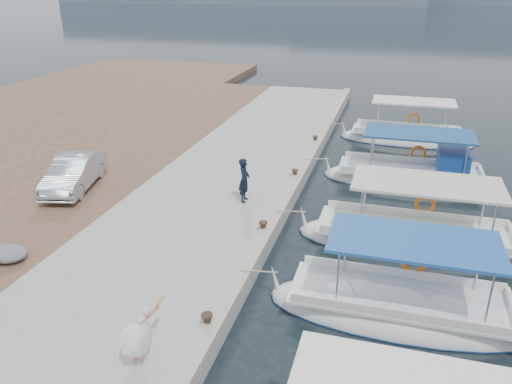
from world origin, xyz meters
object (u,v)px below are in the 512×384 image
at_px(fishing_caique_b, 398,312).
at_px(parked_car, 74,173).
at_px(fisherman, 244,180).
at_px(pelican, 138,338).
at_px(fishing_caique_d, 412,179).
at_px(fishing_caique_e, 406,139).
at_px(fishing_caique_c, 413,242).

distance_m(fishing_caique_b, parked_car, 13.01).
distance_m(fisherman, parked_car, 6.71).
distance_m(fishing_caique_b, pelican, 6.57).
xyz_separation_m(fishing_caique_b, parked_car, (-12.27, 4.18, 1.01)).
xyz_separation_m(fishing_caique_d, fishing_caique_e, (-0.26, 6.08, -0.06)).
bearing_deg(fishing_caique_b, fisherman, 139.27).
height_order(fishing_caique_b, fishing_caique_c, same).
bearing_deg(parked_car, fishing_caique_e, 29.42).
bearing_deg(fishing_caique_e, fishing_caique_d, -87.53).
bearing_deg(fishing_caique_d, fishing_caique_c, -89.70).
bearing_deg(parked_car, fishing_caique_b, -32.32).
bearing_deg(fishing_caique_e, fishing_caique_c, -88.57).
bearing_deg(fisherman, pelican, 177.47).
bearing_deg(fishing_caique_e, fishing_caique_b, -90.38).
bearing_deg(fishing_caique_b, fishing_caique_e, 89.62).
height_order(fishing_caique_c, parked_car, fishing_caique_c).
bearing_deg(fishing_caique_d, fishing_caique_b, -92.18).
xyz_separation_m(fishing_caique_c, fishing_caique_d, (-0.03, 5.65, 0.06)).
relative_size(fishing_caique_b, pelican, 4.65).
xyz_separation_m(fishing_caique_c, parked_car, (-12.67, 0.22, 1.01)).
bearing_deg(parked_car, fishing_caique_c, -14.49).
distance_m(fishing_caique_c, fishing_caique_e, 11.73).
distance_m(fishing_caique_b, fishing_caique_d, 9.62).
xyz_separation_m(fisherman, parked_car, (-6.68, -0.64, -0.18)).
relative_size(fishing_caique_c, fisherman, 4.63).
bearing_deg(fishing_caique_d, parked_car, -156.74).
relative_size(fishing_caique_b, fishing_caique_e, 0.97).
height_order(fishing_caique_b, parked_car, fishing_caique_b).
bearing_deg(fishing_caique_c, fisherman, 171.87).
bearing_deg(fisherman, fishing_caique_e, -32.25).
xyz_separation_m(fishing_caique_e, parked_car, (-12.38, -11.52, 1.01)).
xyz_separation_m(fishing_caique_b, fishing_caique_e, (0.10, 15.70, 0.00)).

